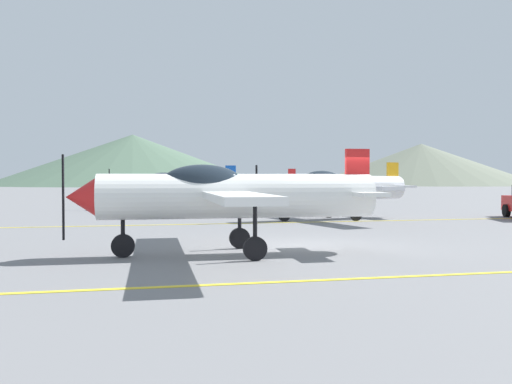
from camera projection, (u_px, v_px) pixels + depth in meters
The scene contains 9 objects.
ground_plane at pixel (321, 247), 15.33m from camera, with size 400.00×400.00×0.00m, color slate.
apron_line_near at pixel (400, 277), 10.72m from camera, with size 80.00×0.16×0.01m, color yellow.
apron_line_far at pixel (256, 223), 23.51m from camera, with size 80.00×0.16×0.01m, color yellow.
airplane_near at pixel (227, 194), 13.82m from camera, with size 7.86×9.07×2.72m.
airplane_mid at pixel (333, 187), 25.54m from camera, with size 7.97×9.07×2.72m.
airplane_far at pixel (174, 185), 33.48m from camera, with size 7.97×9.08×2.72m.
airplane_back at pixel (253, 183), 44.04m from camera, with size 7.96×9.10×2.72m.
hill_centerleft at pixel (133, 160), 150.49m from camera, with size 75.79×75.79×13.94m, color #4C6651.
hill_centerright at pixel (421, 164), 155.52m from camera, with size 63.08×63.08×11.73m, color slate.
Camera 1 is at (-5.09, -14.52, 1.95)m, focal length 38.29 mm.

